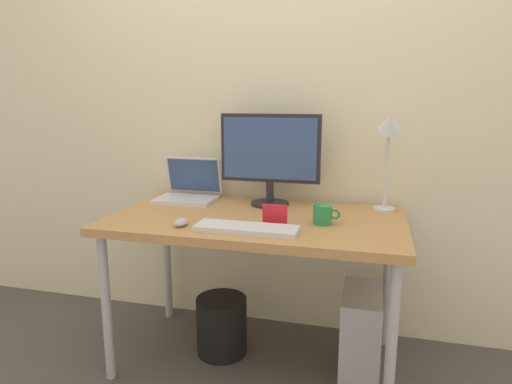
{
  "coord_description": "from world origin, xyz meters",
  "views": [
    {
      "loc": [
        0.52,
        -1.98,
        1.31
      ],
      "look_at": [
        0.0,
        0.0,
        0.87
      ],
      "focal_mm": 31.29,
      "sensor_mm": 36.0,
      "label": 1
    }
  ],
  "objects_px": {
    "wastebasket": "(222,325)",
    "mouse": "(181,222)",
    "desk": "(256,230)",
    "keyboard": "(246,229)",
    "coffee_mug": "(323,214)",
    "photo_frame": "(275,215)",
    "laptop": "(189,189)",
    "monitor": "(270,154)",
    "desk_lamp": "(388,139)",
    "computer_tower": "(361,333)"
  },
  "relations": [
    {
      "from": "photo_frame",
      "to": "laptop",
      "type": "bearing_deg",
      "value": 146.29
    },
    {
      "from": "photo_frame",
      "to": "computer_tower",
      "type": "bearing_deg",
      "value": 18.3
    },
    {
      "from": "laptop",
      "to": "desk_lamp",
      "type": "distance_m",
      "value": 1.09
    },
    {
      "from": "keyboard",
      "to": "computer_tower",
      "type": "distance_m",
      "value": 0.78
    },
    {
      "from": "laptop",
      "to": "wastebasket",
      "type": "distance_m",
      "value": 0.75
    },
    {
      "from": "laptop",
      "to": "coffee_mug",
      "type": "height_order",
      "value": "laptop"
    },
    {
      "from": "desk_lamp",
      "to": "wastebasket",
      "type": "distance_m",
      "value": 1.26
    },
    {
      "from": "desk",
      "to": "laptop",
      "type": "relative_size",
      "value": 4.32
    },
    {
      "from": "monitor",
      "to": "desk",
      "type": "bearing_deg",
      "value": -92.52
    },
    {
      "from": "coffee_mug",
      "to": "photo_frame",
      "type": "xyz_separation_m",
      "value": [
        -0.2,
        -0.07,
        0.0
      ]
    },
    {
      "from": "desk",
      "to": "keyboard",
      "type": "bearing_deg",
      "value": -85.12
    },
    {
      "from": "wastebasket",
      "to": "mouse",
      "type": "bearing_deg",
      "value": -109.27
    },
    {
      "from": "laptop",
      "to": "mouse",
      "type": "height_order",
      "value": "laptop"
    },
    {
      "from": "monitor",
      "to": "photo_frame",
      "type": "xyz_separation_m",
      "value": [
        0.11,
        -0.36,
        -0.22
      ]
    },
    {
      "from": "desk_lamp",
      "to": "photo_frame",
      "type": "relative_size",
      "value": 4.54
    },
    {
      "from": "photo_frame",
      "to": "wastebasket",
      "type": "xyz_separation_m",
      "value": [
        -0.31,
        0.14,
        -0.65
      ]
    },
    {
      "from": "desk_lamp",
      "to": "wastebasket",
      "type": "relative_size",
      "value": 1.67
    },
    {
      "from": "laptop",
      "to": "mouse",
      "type": "bearing_deg",
      "value": -70.87
    },
    {
      "from": "desk_lamp",
      "to": "mouse",
      "type": "relative_size",
      "value": 5.55
    },
    {
      "from": "desk",
      "to": "laptop",
      "type": "bearing_deg",
      "value": 149.81
    },
    {
      "from": "desk",
      "to": "photo_frame",
      "type": "distance_m",
      "value": 0.2
    },
    {
      "from": "wastebasket",
      "to": "laptop",
      "type": "bearing_deg",
      "value": 137.5
    },
    {
      "from": "computer_tower",
      "to": "keyboard",
      "type": "bearing_deg",
      "value": -152.85
    },
    {
      "from": "coffee_mug",
      "to": "photo_frame",
      "type": "distance_m",
      "value": 0.22
    },
    {
      "from": "coffee_mug",
      "to": "mouse",
      "type": "bearing_deg",
      "value": -162.6
    },
    {
      "from": "laptop",
      "to": "photo_frame",
      "type": "distance_m",
      "value": 0.68
    },
    {
      "from": "computer_tower",
      "to": "photo_frame",
      "type": "bearing_deg",
      "value": -161.7
    },
    {
      "from": "photo_frame",
      "to": "computer_tower",
      "type": "distance_m",
      "value": 0.72
    },
    {
      "from": "mouse",
      "to": "keyboard",
      "type": "bearing_deg",
      "value": -1.0
    },
    {
      "from": "keyboard",
      "to": "wastebasket",
      "type": "height_order",
      "value": "keyboard"
    },
    {
      "from": "computer_tower",
      "to": "wastebasket",
      "type": "height_order",
      "value": "computer_tower"
    },
    {
      "from": "desk_lamp",
      "to": "mouse",
      "type": "height_order",
      "value": "desk_lamp"
    },
    {
      "from": "monitor",
      "to": "wastebasket",
      "type": "distance_m",
      "value": 0.92
    },
    {
      "from": "desk",
      "to": "desk_lamp",
      "type": "xyz_separation_m",
      "value": [
        0.59,
        0.25,
        0.42
      ]
    },
    {
      "from": "desk",
      "to": "keyboard",
      "type": "relative_size",
      "value": 3.14
    },
    {
      "from": "laptop",
      "to": "keyboard",
      "type": "distance_m",
      "value": 0.69
    },
    {
      "from": "monitor",
      "to": "mouse",
      "type": "bearing_deg",
      "value": -121.26
    },
    {
      "from": "coffee_mug",
      "to": "photo_frame",
      "type": "height_order",
      "value": "photo_frame"
    },
    {
      "from": "mouse",
      "to": "wastebasket",
      "type": "height_order",
      "value": "mouse"
    },
    {
      "from": "desk_lamp",
      "to": "wastebasket",
      "type": "height_order",
      "value": "desk_lamp"
    },
    {
      "from": "desk_lamp",
      "to": "photo_frame",
      "type": "height_order",
      "value": "desk_lamp"
    },
    {
      "from": "laptop",
      "to": "desk",
      "type": "bearing_deg",
      "value": -30.19
    },
    {
      "from": "coffee_mug",
      "to": "photo_frame",
      "type": "bearing_deg",
      "value": -160.55
    },
    {
      "from": "desk",
      "to": "desk_lamp",
      "type": "distance_m",
      "value": 0.77
    },
    {
      "from": "coffee_mug",
      "to": "computer_tower",
      "type": "xyz_separation_m",
      "value": [
        0.19,
        0.06,
        -0.59
      ]
    },
    {
      "from": "monitor",
      "to": "desk_lamp",
      "type": "height_order",
      "value": "desk_lamp"
    },
    {
      "from": "desk_lamp",
      "to": "computer_tower",
      "type": "distance_m",
      "value": 0.94
    },
    {
      "from": "desk",
      "to": "laptop",
      "type": "distance_m",
      "value": 0.54
    },
    {
      "from": "desk",
      "to": "mouse",
      "type": "height_order",
      "value": "mouse"
    },
    {
      "from": "mouse",
      "to": "wastebasket",
      "type": "relative_size",
      "value": 0.3
    }
  ]
}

